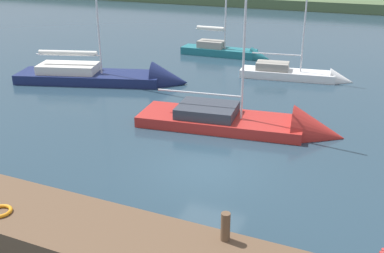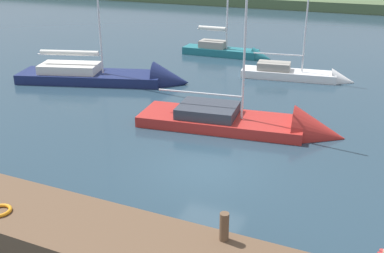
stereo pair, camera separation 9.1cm
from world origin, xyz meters
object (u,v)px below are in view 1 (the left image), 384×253
Objects in this scene: life_ring_buoy at (0,211)px; sailboat_inner_slip at (228,54)px; mooring_post_near at (225,227)px; sailboat_far_right at (259,128)px; sailboat_near_dock at (116,79)px; sailboat_mid_channel at (300,77)px.

life_ring_buoy is 0.08× the size of sailboat_inner_slip.
sailboat_far_right reaches higher than mooring_post_near.
mooring_post_near is 6.24m from life_ring_buoy.
sailboat_near_dock is (11.71, -13.14, -0.95)m from mooring_post_near.
sailboat_near_dock is 11.13m from sailboat_mid_channel.
sailboat_mid_channel is (-6.14, 4.06, -0.06)m from sailboat_inner_slip.
mooring_post_near is 0.06× the size of sailboat_near_dock.
sailboat_inner_slip is 1.17× the size of sailboat_mid_channel.
sailboat_far_right is (-6.21, 13.11, -0.07)m from sailboat_inner_slip.
sailboat_far_right is 10.63m from sailboat_near_dock.
sailboat_far_right is at bearing -78.99° from mooring_post_near.
life_ring_buoy is 20.17m from sailboat_mid_channel.
mooring_post_near is at bearing -92.39° from sailboat_mid_channel.
sailboat_inner_slip reaches higher than sailboat_mid_channel.
sailboat_inner_slip is at bearing 138.27° from sailboat_mid_channel.
mooring_post_near is 1.16× the size of life_ring_buoy.
mooring_post_near reaches higher than life_ring_buoy.
sailboat_mid_channel is (0.07, -9.05, 0.01)m from sailboat_far_right.
life_ring_buoy is at bearing -119.57° from sailboat_far_right.
mooring_post_near is 23.82m from sailboat_inner_slip.
mooring_post_near is 9.53m from sailboat_far_right.
mooring_post_near is 0.08× the size of sailboat_far_right.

